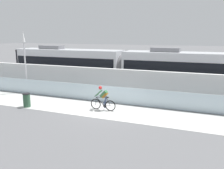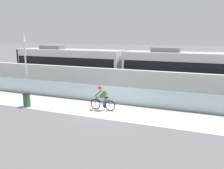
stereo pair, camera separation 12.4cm
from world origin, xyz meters
name	(u,v)px [view 1 (the left image)]	position (x,y,z in m)	size (l,w,h in m)	color
ground_plane	(105,110)	(0.00, 0.00, 0.00)	(200.00, 200.00, 0.00)	slate
bike_path_deck	(105,110)	(0.00, 0.00, 0.01)	(32.00, 3.20, 0.01)	silver
glass_parapet	(115,95)	(0.00, 1.85, 0.61)	(32.00, 0.05, 1.22)	silver
concrete_barrier_wall	(123,83)	(0.00, 3.65, 1.12)	(32.00, 0.36, 2.24)	silver
tram_rail_near	(132,90)	(0.00, 6.13, 0.00)	(32.00, 0.08, 0.01)	#595654
tram_rail_far	(136,87)	(0.00, 7.57, 0.00)	(32.00, 0.08, 0.01)	#595654
tram	(123,68)	(-1.12, 6.85, 1.89)	(22.56, 2.54, 3.81)	silver
cyclist_on_bike	(103,99)	(-0.16, 0.00, 0.78)	(1.77, 0.58, 1.61)	black
lamp_post_antenna	(25,54)	(-8.21, 2.15, 3.29)	(0.28, 0.28, 5.20)	gray
trash_bin	(27,100)	(-5.33, -1.25, 0.48)	(0.51, 0.51, 0.96)	#33593F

